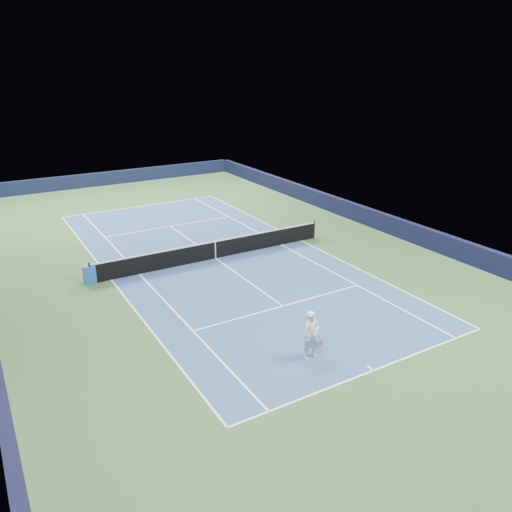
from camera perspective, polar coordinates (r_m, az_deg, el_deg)
ground at (r=26.24m, az=-4.64°, el=-0.27°), size 40.00×40.00×0.00m
wall_far at (r=44.10m, az=-16.25°, el=8.56°), size 22.00×0.35×1.10m
wall_right at (r=31.99m, az=13.04°, el=4.26°), size 0.35×40.00×1.10m
court_surface at (r=26.23m, az=-4.64°, el=-0.27°), size 10.97×23.77×0.01m
baseline_far at (r=36.78m, az=-12.89°, el=5.59°), size 10.97×0.08×0.00m
baseline_near at (r=17.48m, az=13.28°, el=-12.62°), size 10.97×0.08×0.00m
sideline_doubles_right at (r=28.88m, az=5.17°, el=1.77°), size 0.08×23.77×0.00m
sideline_doubles_left at (r=24.55m, az=-16.21°, el=-2.63°), size 0.08×23.77×0.00m
sideline_singles_right at (r=28.14m, az=2.89°, el=1.30°), size 0.08×23.77×0.00m
sideline_singles_left at (r=24.87m, az=-13.18°, el=-2.01°), size 0.08×23.77×0.00m
service_line_far at (r=31.80m, az=-9.75°, el=3.38°), size 8.23×0.08×0.00m
service_line_near at (r=21.14m, az=3.08°, el=-5.73°), size 8.23×0.08×0.00m
center_service_line at (r=26.23m, az=-4.64°, el=-0.26°), size 0.08×12.80×0.00m
center_mark_far at (r=36.65m, az=-12.82°, el=5.54°), size 0.08×0.30×0.00m
center_mark_near at (r=17.57m, az=12.94°, el=-12.40°), size 0.08×0.30×0.00m
tennis_net at (r=26.06m, az=-4.68°, el=0.76°), size 12.90×0.10×1.07m
sponsor_cube at (r=24.38m, az=-18.49°, el=-1.96°), size 0.61×0.53×0.88m
tennis_player at (r=17.37m, az=6.34°, el=-8.96°), size 0.80×1.25×2.46m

